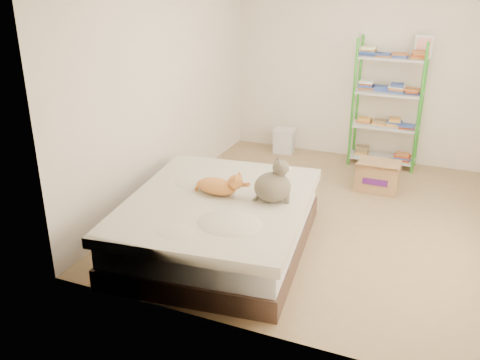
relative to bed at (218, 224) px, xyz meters
The scene contains 7 objects.
room 1.67m from the bed, 53.05° to the left, with size 3.81×4.21×2.61m.
bed is the anchor object (origin of this frame).
orange_cat 0.38m from the bed, 119.87° to the left, with size 0.49×0.26×0.20m, color #F0964C, non-canonical shape.
grey_cat 0.70m from the bed, 16.55° to the left, with size 0.31×0.37×0.42m, color brown, non-canonical shape.
shelf_unit 3.19m from the bed, 69.49° to the left, with size 0.90×0.36×1.74m.
cardboard_box 2.38m from the bed, 60.27° to the left, with size 0.50×0.47×0.40m.
white_bin 2.92m from the bed, 96.01° to the left, with size 0.33×0.30×0.35m.
Camera 1 is at (1.19, -5.19, 2.63)m, focal length 40.00 mm.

